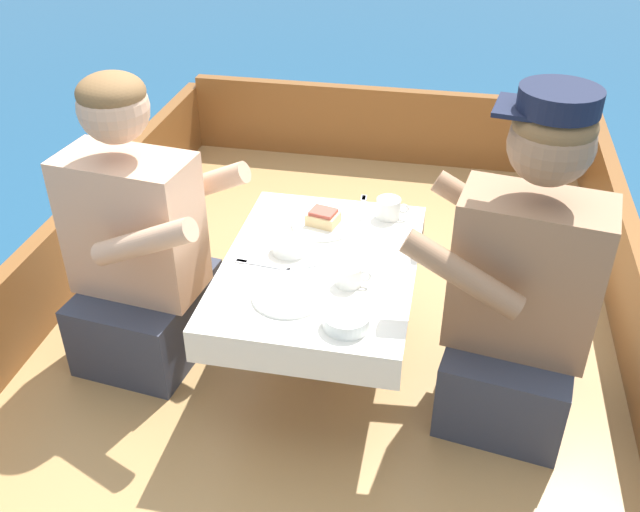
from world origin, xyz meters
name	(u,v)px	position (x,y,z in m)	size (l,w,h in m)	color
ground_plane	(326,415)	(0.00, 0.00, 0.00)	(60.00, 60.00, 0.00)	navy
boat_deck	(326,383)	(0.00, 0.00, 0.16)	(2.08, 3.15, 0.32)	#A87F4C
gunwale_port	(48,277)	(-1.01, 0.00, 0.49)	(0.06, 3.15, 0.33)	brown
bow_coaming	(384,125)	(0.00, 1.55, 0.51)	(1.96, 0.06, 0.38)	brown
cockpit_table	(320,275)	(0.00, -0.11, 0.70)	(0.57, 0.79, 0.43)	#B2B2B7
person_port	(139,251)	(-0.59, -0.10, 0.71)	(0.56, 0.49, 0.97)	#333847
person_starboard	(521,293)	(0.59, -0.14, 0.75)	(0.57, 0.51, 1.03)	#333847
plate_sandwich	(323,225)	(-0.03, 0.10, 0.76)	(0.21, 0.21, 0.01)	silver
plate_bread	(288,296)	(-0.05, -0.30, 0.76)	(0.20, 0.20, 0.01)	silver
sandwich	(323,217)	(-0.03, 0.10, 0.79)	(0.11, 0.10, 0.05)	#E0BC7F
bowl_port_near	(290,245)	(-0.10, -0.07, 0.78)	(0.11, 0.11, 0.04)	silver
bowl_starboard_near	(346,319)	(0.13, -0.39, 0.78)	(0.13, 0.13, 0.04)	silver
coffee_cup_port	(349,275)	(0.10, -0.20, 0.78)	(0.10, 0.07, 0.06)	silver
coffee_cup_starboard	(389,208)	(0.17, 0.20, 0.79)	(0.11, 0.08, 0.07)	silver
utensil_knife_port	(298,268)	(-0.06, -0.16, 0.76)	(0.15, 0.10, 0.00)	silver
utensil_fork_starboard	(363,205)	(0.08, 0.26, 0.76)	(0.03, 0.17, 0.00)	silver
utensil_fork_port	(257,264)	(-0.18, -0.16, 0.76)	(0.17, 0.03, 0.00)	silver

